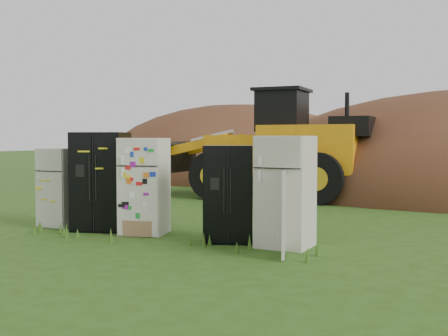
# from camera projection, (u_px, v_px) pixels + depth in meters

# --- Properties ---
(ground) EXTENTS (120.00, 120.00, 0.00)m
(ground) POSITION_uv_depth(u_px,v_px,m) (164.00, 235.00, 10.63)
(ground) COLOR #2A4813
(ground) RESTS_ON ground
(fridge_leftmost) EXTENTS (0.74, 0.72, 1.63)m
(fridge_leftmost) POSITION_uv_depth(u_px,v_px,m) (61.00, 187.00, 11.71)
(fridge_leftmost) COLOR silver
(fridge_leftmost) RESTS_ON ground
(fridge_black_side) EXTENTS (1.22, 1.09, 1.96)m
(fridge_black_side) POSITION_uv_depth(u_px,v_px,m) (101.00, 181.00, 11.22)
(fridge_black_side) COLOR black
(fridge_black_side) RESTS_ON ground
(fridge_sticker) EXTENTS (0.99, 0.94, 1.85)m
(fridge_sticker) POSITION_uv_depth(u_px,v_px,m) (144.00, 186.00, 10.78)
(fridge_sticker) COLOR silver
(fridge_sticker) RESTS_ON ground
(fridge_black_right) EXTENTS (1.05, 0.97, 1.71)m
(fridge_black_right) POSITION_uv_depth(u_px,v_px,m) (229.00, 194.00, 9.97)
(fridge_black_right) COLOR black
(fridge_black_right) RESTS_ON ground
(fridge_open_door) EXTENTS (0.86, 0.80, 1.88)m
(fridge_open_door) POSITION_uv_depth(u_px,v_px,m) (285.00, 192.00, 9.47)
(fridge_open_door) COLOR silver
(fridge_open_door) RESTS_ON ground
(wheel_loader) EXTENTS (7.07, 3.18, 3.35)m
(wheel_loader) POSITION_uv_depth(u_px,v_px,m) (256.00, 144.00, 17.45)
(wheel_loader) COLOR orange
(wheel_loader) RESTS_ON ground
(dirt_mound_left) EXTENTS (14.02, 10.52, 6.85)m
(dirt_mound_left) POSITION_uv_depth(u_px,v_px,m) (235.00, 178.00, 26.27)
(dirt_mound_left) COLOR #472616
(dirt_mound_left) RESTS_ON ground
(dirt_mound_back) EXTENTS (15.63, 10.42, 5.58)m
(dirt_mound_back) POSITION_uv_depth(u_px,v_px,m) (367.00, 176.00, 27.45)
(dirt_mound_back) COLOR #472616
(dirt_mound_back) RESTS_ON ground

